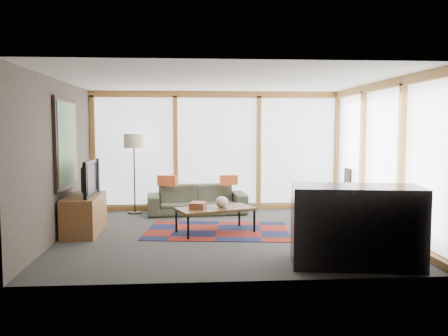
{
  "coord_description": "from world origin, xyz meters",
  "views": [
    {
      "loc": [
        -0.61,
        -7.96,
        1.83
      ],
      "look_at": [
        0.0,
        0.4,
        1.1
      ],
      "focal_mm": 38.0,
      "sensor_mm": 36.0,
      "label": 1
    }
  ],
  "objects": [
    {
      "name": "bookshelf",
      "position": [
        2.43,
        0.59,
        0.27
      ],
      "size": [
        0.39,
        2.16,
        0.54
      ],
      "primitive_type": null,
      "color": "#321D0D",
      "rests_on": "ground"
    },
    {
      "name": "ground",
      "position": [
        0.0,
        0.0,
        0.0
      ],
      "size": [
        5.5,
        5.5,
        0.0
      ],
      "primitive_type": "plane",
      "color": "#2C2C2A",
      "rests_on": "ground"
    },
    {
      "name": "bowl_a",
      "position": [
        2.46,
        0.03,
        0.59
      ],
      "size": [
        0.22,
        0.22,
        0.1
      ],
      "primitive_type": "ellipsoid",
      "rotation": [
        0.0,
        0.0,
        0.1
      ],
      "color": "black",
      "rests_on": "bookshelf"
    },
    {
      "name": "pillow_right",
      "position": [
        0.22,
        1.97,
        0.71
      ],
      "size": [
        0.38,
        0.13,
        0.21
      ],
      "primitive_type": "cube",
      "rotation": [
        0.0,
        0.0,
        0.05
      ],
      "color": "#D35929",
      "rests_on": "sofa"
    },
    {
      "name": "room_envelope",
      "position": [
        0.49,
        0.56,
        1.54
      ],
      "size": [
        5.52,
        5.02,
        2.62
      ],
      "color": "#40382F",
      "rests_on": "ground"
    },
    {
      "name": "rug",
      "position": [
        -0.13,
        0.24,
        0.01
      ],
      "size": [
        2.65,
        1.87,
        0.01
      ],
      "primitive_type": "cube",
      "rotation": [
        0.0,
        0.0,
        -0.12
      ],
      "color": "maroon",
      "rests_on": "ground"
    },
    {
      "name": "bowl_b",
      "position": [
        2.39,
        0.4,
        0.58
      ],
      "size": [
        0.2,
        0.2,
        0.08
      ],
      "primitive_type": "ellipsoid",
      "rotation": [
        0.0,
        0.0,
        -0.2
      ],
      "color": "black",
      "rests_on": "bookshelf"
    },
    {
      "name": "book_stack",
      "position": [
        -0.47,
        0.1,
        0.49
      ],
      "size": [
        0.31,
        0.36,
        0.1
      ],
      "primitive_type": "cube",
      "rotation": [
        0.0,
        0.0,
        -0.22
      ],
      "color": "brown",
      "rests_on": "coffee_table"
    },
    {
      "name": "shelf_picture",
      "position": [
        2.58,
        1.35,
        0.77
      ],
      "size": [
        0.04,
        0.35,
        0.45
      ],
      "primitive_type": "cube",
      "rotation": [
        0.0,
        0.0,
        -0.0
      ],
      "color": "black",
      "rests_on": "bookshelf"
    },
    {
      "name": "coffee_table",
      "position": [
        -0.17,
        0.12,
        0.22
      ],
      "size": [
        1.45,
        1.08,
        0.43
      ],
      "primitive_type": null,
      "rotation": [
        0.0,
        0.0,
        0.37
      ],
      "color": "#321D0D",
      "rests_on": "ground"
    },
    {
      "name": "sofa",
      "position": [
        -0.46,
        1.95,
        0.3
      ],
      "size": [
        2.12,
        0.97,
        0.6
      ],
      "primitive_type": "imported",
      "rotation": [
        0.0,
        0.0,
        0.08
      ],
      "color": "#363B2A",
      "rests_on": "ground"
    },
    {
      "name": "pillow_left",
      "position": [
        -1.09,
        1.94,
        0.71
      ],
      "size": [
        0.41,
        0.2,
        0.22
      ],
      "primitive_type": "cube",
      "rotation": [
        0.0,
        0.0,
        -0.21
      ],
      "color": "#D35929",
      "rests_on": "sofa"
    },
    {
      "name": "vase",
      "position": [
        -0.06,
        0.16,
        0.53
      ],
      "size": [
        0.23,
        0.23,
        0.19
      ],
      "primitive_type": "ellipsoid",
      "rotation": [
        0.0,
        0.0,
        -0.04
      ],
      "color": "beige",
      "rests_on": "coffee_table"
    },
    {
      "name": "bar_counter",
      "position": [
        1.58,
        -1.93,
        0.53
      ],
      "size": [
        1.77,
        1.03,
        1.06
      ],
      "primitive_type": "cube",
      "rotation": [
        0.0,
        0.0,
        -0.16
      ],
      "color": "black",
      "rests_on": "ground"
    },
    {
      "name": "television",
      "position": [
        -2.4,
        0.25,
        0.96
      ],
      "size": [
        0.15,
        1.06,
        0.61
      ],
      "primitive_type": "imported",
      "rotation": [
        0.0,
        0.0,
        1.56
      ],
      "color": "black",
      "rests_on": "tv_console"
    },
    {
      "name": "tv_console",
      "position": [
        -2.43,
        0.27,
        0.33
      ],
      "size": [
        0.54,
        1.3,
        0.65
      ],
      "primitive_type": "cube",
      "color": "brown",
      "rests_on": "ground"
    },
    {
      "name": "floor_lamp",
      "position": [
        -1.77,
        2.07,
        0.84
      ],
      "size": [
        0.42,
        0.42,
        1.69
      ],
      "primitive_type": null,
      "color": "#2E2216",
      "rests_on": "ground"
    }
  ]
}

